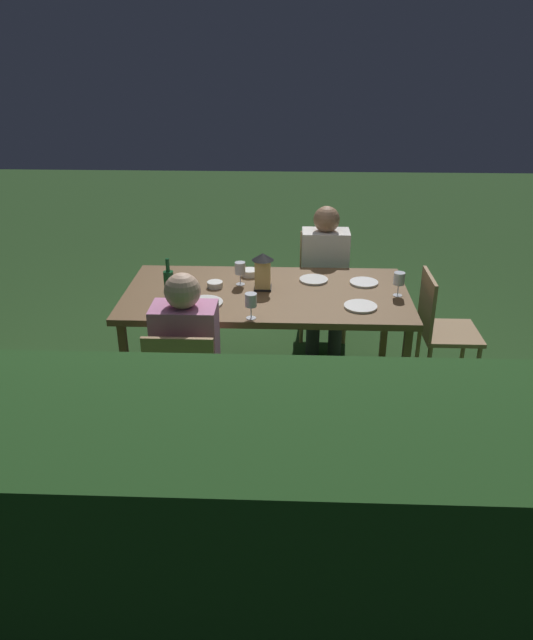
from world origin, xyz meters
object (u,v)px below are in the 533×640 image
Objects in this scene: chair_side_right_b at (184,388)px; plate_c at (314,280)px; dining_table at (266,298)px; bowl_olives at (215,284)px; chair_side_left_a at (323,279)px; wine_glass_c at (251,301)px; lantern_centerpiece at (263,269)px; plate_b at (364,282)px; wine_glass_b at (240,269)px; plate_d at (361,306)px; person_in_pink at (188,349)px; green_bottle_on_table at (169,284)px; chair_head_near at (441,326)px; plate_a at (205,303)px; person_in_cream at (325,270)px; wine_glass_a at (399,280)px; bowl_bread at (250,272)px.

plate_c is at bearing -124.86° from chair_side_right_b.
bowl_olives is at bearing -10.90° from dining_table.
chair_side_left_a is 1.49m from wine_glass_c.
lantern_centerpiece reaches higher than plate_b.
dining_table is 0.29m from wine_glass_b.
lantern_centerpiece reaches higher than chair_side_left_a.
dining_table is 1.03m from chair_side_right_b.
plate_d is 1.96× the size of bowl_olives.
bowl_olives is (0.82, 0.83, 0.27)m from chair_side_left_a.
bowl_olives is at bearing -95.60° from person_in_pink.
chair_side_left_a is at bearing -136.22° from green_bottle_on_table.
chair_head_near is 1.64m from bowl_olives.
plate_c is (-0.53, -0.10, -0.11)m from wine_glass_b.
bowl_olives is (0.34, -0.02, -0.13)m from lantern_centerpiece.
lantern_centerpiece is at bearing -24.64° from plate_d.
chair_side_left_a reaches higher than plate_a.
wine_glass_c is 0.81× the size of plate_c.
lantern_centerpiece is at bearing 60.57° from chair_side_left_a.
person_in_cream is 1.41m from green_bottle_on_table.
plate_a is (1.65, 0.23, 0.25)m from chair_head_near.
lantern_centerpiece is at bearing 10.15° from plate_b.
person_in_pink is 10.27× the size of bowl_olives.
plate_c is at bearing -167.55° from bowl_olives.
chair_side_right_b is 1.12m from wine_glass_b.
chair_head_near and chair_side_left_a have the same top height.
wine_glass_a is 0.81× the size of plate_c.
chair_side_right_b is at bearing 105.44° from green_bottle_on_table.
person_in_cream reaches higher than wine_glass_b.
lantern_centerpiece is at bearing 112.99° from bowl_bread.
wine_glass_b is (0.64, 0.57, 0.21)m from person_in_cream.
plate_a is at bearing 63.64° from bowl_bread.
plate_c is (-0.74, -0.45, 0.00)m from plate_a.
wine_glass_c reaches higher than dining_table.
plate_a is at bearing -93.73° from chair_side_right_b.
chair_side_right_b reaches higher than dining_table.
plate_c is (-0.42, -0.67, -0.11)m from wine_glass_c.
person_in_pink reaches higher than wine_glass_c.
dining_table is at bearing -2.06° from wine_glass_a.
green_bottle_on_table is (1.90, 0.16, 0.35)m from chair_head_near.
person_in_cream reaches higher than plate_c.
chair_side_left_a is (-0.90, -1.80, 0.00)m from chair_side_right_b.
wine_glass_b is 1.51× the size of bowl_olives.
plate_c is 0.48m from bowl_bread.
chair_side_right_b is 1.29m from plate_d.
wine_glass_b is (-0.25, -0.84, 0.21)m from person_in_pink.
wine_glass_a reaches higher than chair_side_left_a.
person_in_pink is at bearing 73.12° from wine_glass_b.
lantern_centerpiece is (-0.42, -0.96, 0.39)m from chair_side_right_b.
wine_glass_b is 0.92m from plate_d.
person_in_cream is at bearing -142.01° from green_bottle_on_table.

